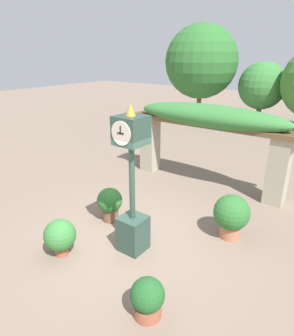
{
  "coord_description": "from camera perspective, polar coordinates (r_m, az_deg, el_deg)",
  "views": [
    {
      "loc": [
        3.87,
        -4.35,
        3.99
      ],
      "look_at": [
        0.35,
        0.35,
        1.73
      ],
      "focal_mm": 32.0,
      "sensor_mm": 36.0,
      "label": 1
    }
  ],
  "objects": [
    {
      "name": "potted_plant_near_right",
      "position": [
        7.59,
        -7.1,
        -6.56
      ],
      "size": [
        0.64,
        0.64,
        0.87
      ],
      "color": "brown",
      "rests_on": "ground"
    },
    {
      "name": "pergola",
      "position": [
        9.36,
        11.58,
        8.03
      ],
      "size": [
        5.49,
        1.13,
        2.57
      ],
      "color": "#A89E89",
      "rests_on": "ground"
    },
    {
      "name": "potted_plant_far_left",
      "position": [
        5.18,
        0.09,
        -23.49
      ],
      "size": [
        0.56,
        0.56,
        0.7
      ],
      "color": "#9E563D",
      "rests_on": "ground"
    },
    {
      "name": "tree_line",
      "position": [
        17.86,
        25.88,
        16.22
      ],
      "size": [
        14.02,
        4.59,
        5.67
      ],
      "color": "brown",
      "rests_on": "ground"
    },
    {
      "name": "potted_plant_far_right",
      "position": [
        7.1,
        15.78,
        -8.52
      ],
      "size": [
        0.82,
        0.82,
        1.05
      ],
      "color": "#B26B4C",
      "rests_on": "ground"
    },
    {
      "name": "potted_plant_near_left",
      "position": [
        6.61,
        -16.24,
        -12.32
      ],
      "size": [
        0.67,
        0.67,
        0.8
      ],
      "color": "#9E563D",
      "rests_on": "ground"
    },
    {
      "name": "pedestal_clock",
      "position": [
        6.06,
        -2.84,
        -4.21
      ],
      "size": [
        0.55,
        0.59,
        3.15
      ],
      "color": "#2D473D",
      "rests_on": "ground"
    },
    {
      "name": "ground_plane",
      "position": [
        7.06,
        -4.11,
        -13.43
      ],
      "size": [
        60.0,
        60.0,
        0.0
      ],
      "primitive_type": "plane",
      "color": "#7F6B5B"
    }
  ]
}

